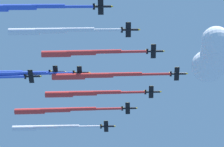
# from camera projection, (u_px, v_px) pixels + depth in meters

# --- Properties ---
(jet_lead) EXTENTS (61.85, 45.73, 4.31)m
(jet_lead) POSITION_uv_depth(u_px,v_px,m) (96.00, 76.00, 237.01)
(jet_lead) COLOR black
(jet_port_inner) EXTENTS (55.70, 41.16, 4.22)m
(jet_port_inner) POSITION_uv_depth(u_px,v_px,m) (82.00, 93.00, 247.79)
(jet_port_inner) COLOR black
(jet_starboard_inner) EXTENTS (54.28, 40.26, 4.22)m
(jet_starboard_inner) POSITION_uv_depth(u_px,v_px,m) (81.00, 53.00, 228.24)
(jet_starboard_inner) COLOR black
(jet_port_mid) EXTENTS (61.77, 44.85, 4.25)m
(jet_port_mid) POSITION_uv_depth(u_px,v_px,m) (54.00, 110.00, 259.13)
(jet_port_mid) COLOR black
(jet_starboard_mid) EXTENTS (54.93, 41.64, 4.20)m
(jet_starboard_mid) POSITION_uv_depth(u_px,v_px,m) (51.00, 31.00, 217.75)
(jet_starboard_mid) COLOR black
(jet_port_outer) EXTENTS (53.70, 39.72, 4.29)m
(jet_port_outer) POSITION_uv_depth(u_px,v_px,m) (45.00, 128.00, 268.08)
(jet_port_outer) COLOR black
(jet_starboard_outer) EXTENTS (54.53, 41.88, 4.30)m
(jet_starboard_outer) POSITION_uv_depth(u_px,v_px,m) (19.00, 7.00, 207.15)
(jet_starboard_outer) COLOR black
(jet_trail_port) EXTENTS (59.17, 44.25, 4.29)m
(jet_trail_port) POSITION_uv_depth(u_px,v_px,m) (3.00, 74.00, 238.77)
(jet_trail_port) COLOR black
(cloud_puff) EXTENTS (38.55, 31.58, 25.82)m
(cloud_puff) POSITION_uv_depth(u_px,v_px,m) (221.00, 53.00, 247.90)
(cloud_puff) COLOR white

